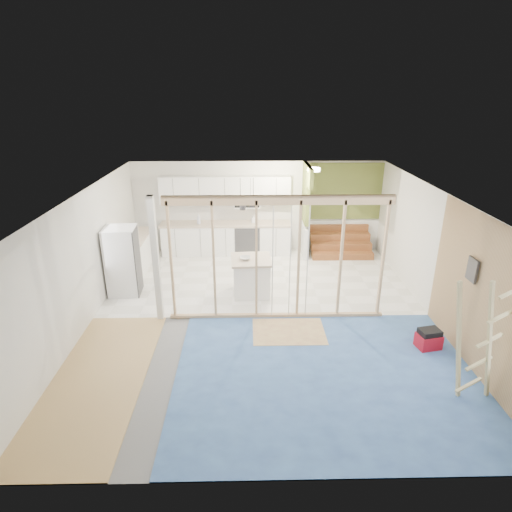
{
  "coord_description": "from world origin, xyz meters",
  "views": [
    {
      "loc": [
        -0.29,
        -7.83,
        4.44
      ],
      "look_at": [
        -0.11,
        0.6,
        1.14
      ],
      "focal_mm": 30.0,
      "sensor_mm": 36.0,
      "label": 1
    }
  ],
  "objects_px": {
    "ladder": "(478,342)",
    "toolbox": "(429,339)",
    "fridge": "(123,261)",
    "island": "(251,277)"
  },
  "relations": [
    {
      "from": "fridge",
      "to": "ladder",
      "type": "xyz_separation_m",
      "value": [
        6.14,
        -3.81,
        0.24
      ]
    },
    {
      "from": "ladder",
      "to": "fridge",
      "type": "bearing_deg",
      "value": 126.66
    },
    {
      "from": "island",
      "to": "ladder",
      "type": "distance_m",
      "value": 4.96
    },
    {
      "from": "fridge",
      "to": "ladder",
      "type": "distance_m",
      "value": 7.23
    },
    {
      "from": "toolbox",
      "to": "ladder",
      "type": "distance_m",
      "value": 1.65
    },
    {
      "from": "fridge",
      "to": "ladder",
      "type": "relative_size",
      "value": 0.79
    },
    {
      "from": "toolbox",
      "to": "ladder",
      "type": "relative_size",
      "value": 0.23
    },
    {
      "from": "island",
      "to": "toolbox",
      "type": "distance_m",
      "value": 3.96
    },
    {
      "from": "fridge",
      "to": "island",
      "type": "xyz_separation_m",
      "value": [
        2.9,
        -0.1,
        -0.36
      ]
    },
    {
      "from": "ladder",
      "to": "toolbox",
      "type": "bearing_deg",
      "value": 69.57
    }
  ]
}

